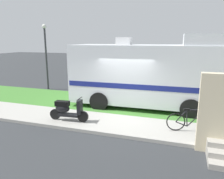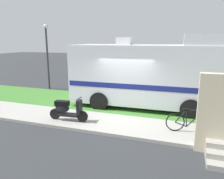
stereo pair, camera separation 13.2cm
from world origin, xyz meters
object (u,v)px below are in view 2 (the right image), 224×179
(scooter, at_px, (67,109))
(bottle_spare, at_px, (221,131))
(motorhome_rv, at_px, (147,73))
(bicycle, at_px, (191,122))
(street_lamp_post, at_px, (47,51))

(scooter, distance_m, bottle_spare, 5.77)
(scooter, height_order, bottle_spare, scooter)
(motorhome_rv, height_order, scooter, motorhome_rv)
(bicycle, xyz_separation_m, bottle_spare, (1.02, 0.08, -0.25))
(bicycle, bearing_deg, motorhome_rv, 127.01)
(motorhome_rv, xyz_separation_m, bottle_spare, (3.11, -2.70, -1.46))
(scooter, xyz_separation_m, bottle_spare, (5.74, 0.51, -0.33))
(bottle_spare, bearing_deg, street_lamp_post, 155.47)
(bottle_spare, height_order, street_lamp_post, street_lamp_post)
(bottle_spare, distance_m, street_lamp_post, 11.40)
(motorhome_rv, relative_size, bottle_spare, 24.12)
(scooter, xyz_separation_m, street_lamp_post, (-4.41, 5.14, 2.03))
(motorhome_rv, relative_size, bicycle, 4.19)
(street_lamp_post, bearing_deg, motorhome_rv, -15.32)
(motorhome_rv, distance_m, bicycle, 3.69)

